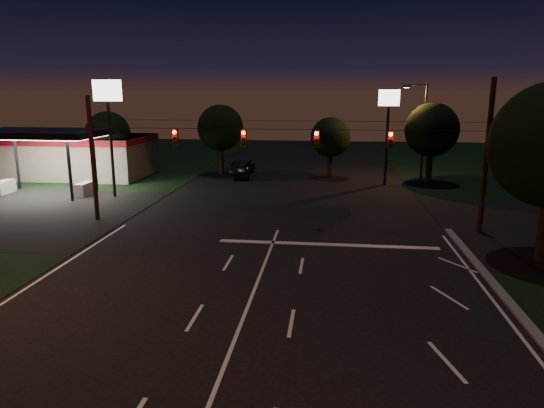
# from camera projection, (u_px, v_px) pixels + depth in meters

# --- Properties ---
(ground) EXTENTS (140.00, 140.00, 0.00)m
(ground) POSITION_uv_depth(u_px,v_px,m) (232.00, 348.00, 15.85)
(ground) COLOR black
(ground) RESTS_ON ground
(stop_bar) EXTENTS (12.00, 0.50, 0.01)m
(stop_bar) POSITION_uv_depth(u_px,v_px,m) (327.00, 244.00, 26.62)
(stop_bar) COLOR silver
(stop_bar) RESTS_ON ground
(utility_pole_right) EXTENTS (0.30, 0.30, 9.00)m
(utility_pole_right) POSITION_uv_depth(u_px,v_px,m) (479.00, 232.00, 28.95)
(utility_pole_right) COLOR black
(utility_pole_right) RESTS_ON ground
(utility_pole_left) EXTENTS (0.28, 0.28, 8.00)m
(utility_pole_left) POSITION_uv_depth(u_px,v_px,m) (98.00, 220.00, 31.76)
(utility_pole_left) COLOR black
(utility_pole_left) RESTS_ON ground
(signal_span) EXTENTS (24.00, 0.40, 1.56)m
(signal_span) POSITION_uv_depth(u_px,v_px,m) (280.00, 138.00, 29.08)
(signal_span) COLOR black
(signal_span) RESTS_ON ground
(gas_station) EXTENTS (14.20, 16.10, 5.25)m
(gas_station) POSITION_uv_depth(u_px,v_px,m) (74.00, 153.00, 47.26)
(gas_station) COLOR gray
(gas_station) RESTS_ON ground
(pole_sign_left_near) EXTENTS (2.20, 0.30, 9.10)m
(pole_sign_left_near) POSITION_uv_depth(u_px,v_px,m) (108.00, 108.00, 37.20)
(pole_sign_left_near) COLOR black
(pole_sign_left_near) RESTS_ON ground
(pole_sign_right) EXTENTS (1.80, 0.30, 8.40)m
(pole_sign_right) POSITION_uv_depth(u_px,v_px,m) (388.00, 115.00, 42.53)
(pole_sign_right) COLOR black
(pole_sign_right) RESTS_ON ground
(street_light_right_far) EXTENTS (2.20, 0.35, 9.00)m
(street_light_right_far) POSITION_uv_depth(u_px,v_px,m) (421.00, 125.00, 44.31)
(street_light_right_far) COLOR black
(street_light_right_far) RESTS_ON ground
(tree_far_a) EXTENTS (4.20, 4.20, 6.42)m
(tree_far_a) POSITION_uv_depth(u_px,v_px,m) (109.00, 134.00, 46.13)
(tree_far_a) COLOR black
(tree_far_a) RESTS_ON ground
(tree_far_b) EXTENTS (4.60, 4.60, 6.98)m
(tree_far_b) POSITION_uv_depth(u_px,v_px,m) (221.00, 128.00, 48.75)
(tree_far_b) COLOR black
(tree_far_b) RESTS_ON ground
(tree_far_c) EXTENTS (3.80, 3.80, 5.86)m
(tree_far_c) POSITION_uv_depth(u_px,v_px,m) (331.00, 138.00, 46.64)
(tree_far_c) COLOR black
(tree_far_c) RESTS_ON ground
(tree_far_d) EXTENTS (4.80, 4.80, 7.30)m
(tree_far_d) POSITION_uv_depth(u_px,v_px,m) (432.00, 130.00, 43.47)
(tree_far_d) COLOR black
(tree_far_d) RESTS_ON ground
(tree_far_e) EXTENTS (4.00, 4.00, 6.18)m
(tree_far_e) POSITION_uv_depth(u_px,v_px,m) (534.00, 142.00, 40.74)
(tree_far_e) COLOR black
(tree_far_e) RESTS_ON ground
(car_oncoming_a) EXTENTS (2.26, 4.08, 1.31)m
(car_oncoming_a) POSITION_uv_depth(u_px,v_px,m) (241.00, 172.00, 46.99)
(car_oncoming_a) COLOR black
(car_oncoming_a) RESTS_ON ground
(car_oncoming_b) EXTENTS (2.07, 4.32, 1.37)m
(car_oncoming_b) POSITION_uv_depth(u_px,v_px,m) (242.00, 167.00, 49.53)
(car_oncoming_b) COLOR black
(car_oncoming_b) RESTS_ON ground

